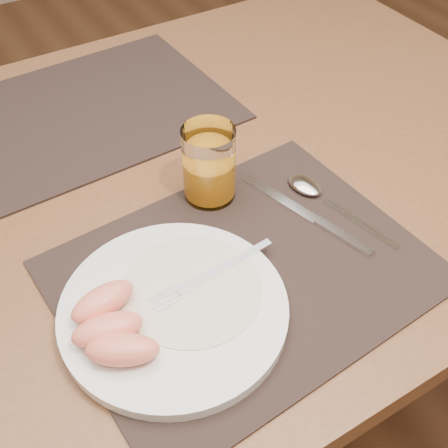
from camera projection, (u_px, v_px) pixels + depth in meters
ground at (183, 410)px, 1.38m from camera, size 5.00×5.00×0.00m
table at (162, 218)px, 0.90m from camera, size 1.40×0.90×0.75m
placemat_near at (244, 272)px, 0.71m from camera, size 0.47×0.38×0.00m
placemat_far at (91, 110)px, 0.97m from camera, size 0.46×0.37×0.00m
plate at (174, 309)px, 0.66m from camera, size 0.27×0.27×0.02m
plate_dressing at (192, 289)px, 0.67m from camera, size 0.17×0.17×0.00m
fork at (203, 278)px, 0.68m from camera, size 0.18×0.03×0.00m
knife at (316, 220)px, 0.77m from camera, size 0.07×0.22×0.01m
spoon at (313, 190)px, 0.81m from camera, size 0.06×0.19×0.01m
juice_glass at (209, 167)px, 0.78m from camera, size 0.07×0.07×0.11m
grapefruit_wedges at (111, 326)px, 0.62m from camera, size 0.10×0.13×0.03m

